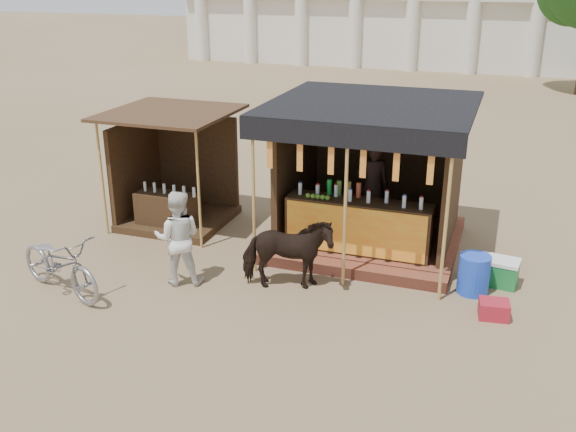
# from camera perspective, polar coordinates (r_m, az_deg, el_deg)

# --- Properties ---
(ground) EXTENTS (120.00, 120.00, 0.00)m
(ground) POSITION_cam_1_polar(r_m,az_deg,el_deg) (9.93, -3.11, -9.09)
(ground) COLOR #846B4C
(ground) RESTS_ON ground
(main_stall) EXTENTS (3.60, 3.61, 2.78)m
(main_stall) POSITION_cam_1_polar(r_m,az_deg,el_deg) (12.17, 7.22, 1.94)
(main_stall) COLOR brown
(main_stall) RESTS_ON ground
(secondary_stall) EXTENTS (2.40, 2.40, 2.38)m
(secondary_stall) POSITION_cam_1_polar(r_m,az_deg,el_deg) (13.56, -10.40, 2.97)
(secondary_stall) COLOR #3D2916
(secondary_stall) RESTS_ON ground
(cow) EXTENTS (1.63, 1.11, 1.26)m
(cow) POSITION_cam_1_polar(r_m,az_deg,el_deg) (10.51, -0.08, -3.39)
(cow) COLOR black
(cow) RESTS_ON ground
(motorbike) EXTENTS (2.11, 1.30, 1.05)m
(motorbike) POSITION_cam_1_polar(r_m,az_deg,el_deg) (11.06, -19.63, -4.02)
(motorbike) COLOR gray
(motorbike) RESTS_ON ground
(bystander) EXTENTS (0.96, 0.86, 1.64)m
(bystander) POSITION_cam_1_polar(r_m,az_deg,el_deg) (10.80, -9.75, -1.94)
(bystander) COLOR silver
(bystander) RESTS_ON ground
(blue_barrel) EXTENTS (0.68, 0.68, 0.66)m
(blue_barrel) POSITION_cam_1_polar(r_m,az_deg,el_deg) (10.95, 16.18, -4.99)
(blue_barrel) COLOR blue
(blue_barrel) RESTS_ON ground
(red_crate) EXTENTS (0.49, 0.41, 0.27)m
(red_crate) POSITION_cam_1_polar(r_m,az_deg,el_deg) (10.37, 17.83, -7.91)
(red_crate) COLOR maroon
(red_crate) RESTS_ON ground
(cooler) EXTENTS (0.69, 0.52, 0.46)m
(cooler) POSITION_cam_1_polar(r_m,az_deg,el_deg) (11.39, 18.22, -4.72)
(cooler) COLOR #1A7633
(cooler) RESTS_ON ground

